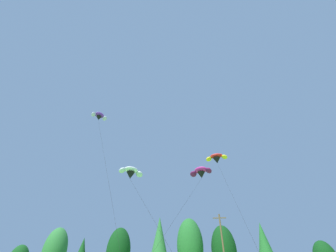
% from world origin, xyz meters
% --- Properties ---
extents(treeline_tree_b, '(5.14, 5.14, 12.39)m').
position_xyz_m(treeline_tree_b, '(-30.50, 56.73, 7.50)').
color(treeline_tree_b, '#472D19').
rests_on(treeline_tree_b, ground_plane).
extents(treeline_tree_d, '(4.94, 4.94, 11.61)m').
position_xyz_m(treeline_tree_d, '(-15.10, 53.97, 7.03)').
color(treeline_tree_d, '#472D19').
rests_on(treeline_tree_d, ground_plane).
extents(treeline_tree_e, '(4.65, 4.65, 13.86)m').
position_xyz_m(treeline_tree_e, '(-6.71, 54.88, 8.68)').
color(treeline_tree_e, '#472D19').
rests_on(treeline_tree_e, ground_plane).
extents(treeline_tree_f, '(5.40, 5.40, 13.32)m').
position_xyz_m(treeline_tree_f, '(-0.24, 54.49, 8.06)').
color(treeline_tree_f, '#472D19').
rests_on(treeline_tree_f, ground_plane).
extents(treeline_tree_g, '(4.96, 4.96, 11.72)m').
position_xyz_m(treeline_tree_g, '(6.47, 54.06, 7.09)').
color(treeline_tree_g, '#472D19').
rests_on(treeline_tree_g, ground_plane).
extents(treeline_tree_h, '(4.33, 4.33, 12.43)m').
position_xyz_m(treeline_tree_h, '(14.97, 55.40, 7.79)').
color(treeline_tree_h, '#472D19').
rests_on(treeline_tree_h, ground_plane).
extents(utility_pole, '(2.20, 0.26, 11.30)m').
position_xyz_m(utility_pole, '(4.86, 42.56, 5.92)').
color(utility_pole, brown).
rests_on(utility_pole, ground_plane).
extents(parafoil_kite_high_purple, '(11.33, 11.88, 23.96)m').
position_xyz_m(parafoil_kite_high_purple, '(-14.53, 31.36, 24.82)').
color(parafoil_kite_high_purple, purple).
extents(parafoil_kite_mid_white, '(8.21, 10.70, 11.77)m').
position_xyz_m(parafoil_kite_mid_white, '(-6.88, 27.29, 12.66)').
color(parafoil_kite_mid_white, white).
extents(parafoil_kite_far_red_yellow, '(3.70, 16.30, 17.65)m').
position_xyz_m(parafoil_kite_far_red_yellow, '(4.78, 36.00, 18.46)').
color(parafoil_kite_far_red_yellow, red).
extents(parafoil_kite_low_magenta, '(8.15, 15.13, 14.77)m').
position_xyz_m(parafoil_kite_low_magenta, '(1.91, 34.56, 15.47)').
color(parafoil_kite_low_magenta, '#D12893').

